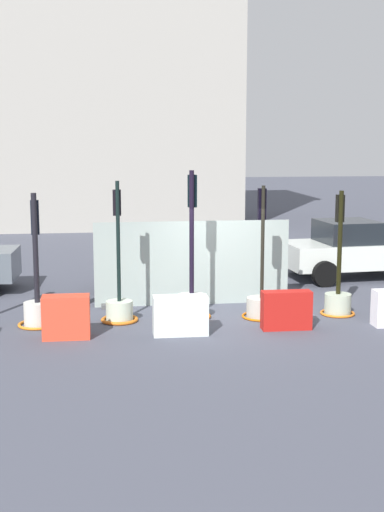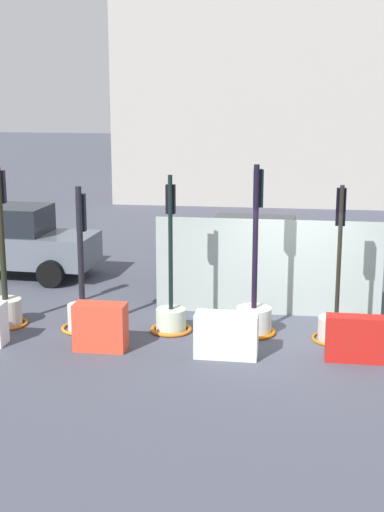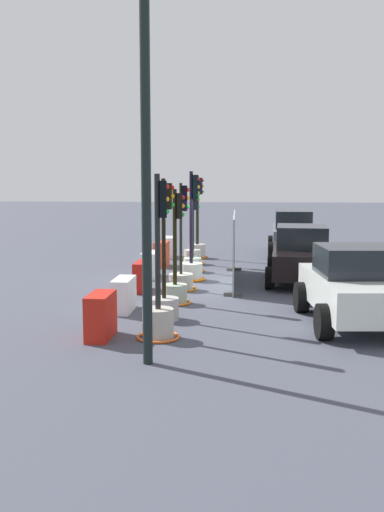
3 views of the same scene
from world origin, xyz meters
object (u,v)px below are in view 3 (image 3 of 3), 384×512
at_px(car_white_van, 359,286).
at_px(traffic_light_3, 191,263).
at_px(construction_barrier_0, 169,247).
at_px(construction_barrier_2, 150,265).
at_px(traffic_light_1, 193,249).
at_px(car_grey_saloon, 293,233).
at_px(construction_barrier_3, 142,277).
at_px(traffic_light_6, 164,296).
at_px(traffic_light_5, 175,284).
at_px(traffic_light_2, 193,258).
at_px(traffic_light_7, 158,311).
at_px(traffic_light_4, 181,274).
at_px(car_black_sedan, 301,255).
at_px(construction_barrier_1, 161,254).
at_px(traffic_light_0, 197,244).
at_px(construction_barrier_5, 101,316).
at_px(construction_barrier_4, 124,295).
at_px(street_lamp_post, 146,133).

bearing_deg(car_white_van, traffic_light_3, -142.26).
distance_m(construction_barrier_0, construction_barrier_2, 4.75).
distance_m(traffic_light_1, car_grey_saloon, 4.93).
bearing_deg(construction_barrier_3, traffic_light_6, 17.74).
bearing_deg(car_grey_saloon, traffic_light_5, -21.43).
bearing_deg(traffic_light_2, construction_barrier_0, -160.83).
relative_size(traffic_light_2, traffic_light_6, 1.00).
distance_m(construction_barrier_0, car_white_van, 11.69).
relative_size(traffic_light_1, traffic_light_7, 0.90).
distance_m(traffic_light_1, construction_barrier_2, 3.22).
xyz_separation_m(traffic_light_4, traffic_light_6, (3.52, -0.04, 0.07)).
distance_m(traffic_light_5, car_white_van, 4.55).
bearing_deg(car_black_sedan, construction_barrier_1, -120.94).
bearing_deg(traffic_light_5, car_grey_saloon, 158.57).
height_order(construction_barrier_1, car_grey_saloon, car_grey_saloon).
height_order(traffic_light_0, construction_barrier_5, traffic_light_0).
xyz_separation_m(traffic_light_2, construction_barrier_5, (8.38, -1.18, -0.02)).
height_order(construction_barrier_0, car_black_sedan, car_black_sedan).
xyz_separation_m(traffic_light_5, car_white_van, (1.79, 4.17, 0.33)).
xyz_separation_m(traffic_light_1, construction_barrier_1, (0.66, -1.09, -0.10)).
relative_size(traffic_light_7, car_grey_saloon, 0.77).
bearing_deg(construction_barrier_0, traffic_light_3, 14.26).
bearing_deg(traffic_light_0, traffic_light_6, -0.25).
bearing_deg(construction_barrier_3, construction_barrier_4, -0.82).
relative_size(traffic_light_3, street_lamp_post, 0.50).
relative_size(construction_barrier_4, car_white_van, 0.27).
height_order(traffic_light_3, construction_barrier_0, traffic_light_3).
height_order(traffic_light_7, car_white_van, traffic_light_7).
bearing_deg(traffic_light_5, traffic_light_1, -179.34).
distance_m(traffic_light_7, construction_barrier_0, 11.90).
distance_m(construction_barrier_4, street_lamp_post, 5.33).
height_order(traffic_light_5, car_black_sedan, traffic_light_5).
bearing_deg(traffic_light_7, construction_barrier_1, -172.90).
height_order(construction_barrier_4, car_white_van, car_white_van).
relative_size(traffic_light_6, construction_barrier_4, 2.89).
xyz_separation_m(traffic_light_3, car_grey_saloon, (-6.39, 3.71, 0.36)).
relative_size(traffic_light_5, car_grey_saloon, 0.68).
bearing_deg(construction_barrier_5, construction_barrier_0, -179.79).
bearing_deg(traffic_light_1, construction_barrier_4, -7.70).
relative_size(construction_barrier_1, construction_barrier_5, 0.95).
xyz_separation_m(traffic_light_7, car_grey_saloon, (-13.05, 3.84, 0.36)).
height_order(traffic_light_3, traffic_light_7, traffic_light_3).
relative_size(traffic_light_1, traffic_light_5, 1.01).
relative_size(construction_barrier_3, car_grey_saloon, 0.25).
distance_m(traffic_light_1, street_lamp_post, 12.14).
bearing_deg(traffic_light_4, traffic_light_0, 179.97).
xyz_separation_m(traffic_light_0, car_white_van, (10.28, 4.19, 0.28)).
xyz_separation_m(traffic_light_5, car_black_sedan, (-3.39, 3.51, 0.33)).
bearing_deg(construction_barrier_1, car_black_sedan, 59.06).
xyz_separation_m(traffic_light_6, construction_barrier_5, (1.61, -1.07, -0.09)).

